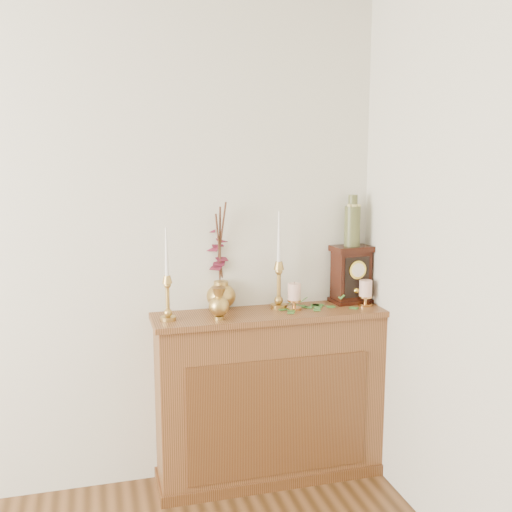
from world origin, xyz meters
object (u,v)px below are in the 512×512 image
object	(u,v)px
bud_vase	(219,304)
ceramic_vase	(352,223)
candlestick_center	(279,277)
ginger_jar	(218,260)
candlestick_left	(167,290)
mantel_clock	(351,275)

from	to	relation	value
bud_vase	ceramic_vase	world-z (taller)	ceramic_vase
candlestick_center	ginger_jar	bearing A→B (deg)	162.87
ginger_jar	ceramic_vase	xyz separation A→B (m)	(0.73, -0.07, 0.18)
candlestick_left	ceramic_vase	bearing A→B (deg)	5.94
candlestick_left	bud_vase	xyz separation A→B (m)	(0.25, -0.05, -0.07)
ginger_jar	candlestick_left	bearing A→B (deg)	-148.45
ginger_jar	ceramic_vase	size ratio (longest dim) A/B	2.05
candlestick_center	mantel_clock	size ratio (longest dim) A/B	1.64
candlestick_left	bud_vase	world-z (taller)	candlestick_left
bud_vase	candlestick_left	bearing A→B (deg)	167.44
mantel_clock	ceramic_vase	distance (m)	0.29
bud_vase	ginger_jar	distance (m)	0.30
mantel_clock	ceramic_vase	bearing A→B (deg)	90.00
candlestick_center	ceramic_vase	world-z (taller)	ceramic_vase
ginger_jar	bud_vase	bearing A→B (deg)	-101.23
candlestick_center	bud_vase	distance (m)	0.39
bud_vase	ginger_jar	size ratio (longest dim) A/B	0.29
candlestick_center	bud_vase	world-z (taller)	candlestick_center
bud_vase	ginger_jar	bearing A→B (deg)	78.77
candlestick_center	ginger_jar	world-z (taller)	ginger_jar
candlestick_left	mantel_clock	size ratio (longest dim) A/B	1.46
candlestick_center	ceramic_vase	size ratio (longest dim) A/B	1.85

